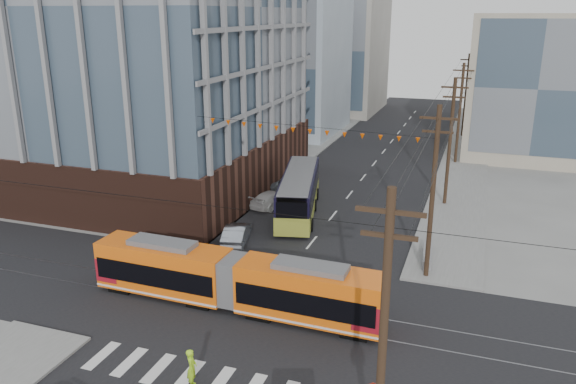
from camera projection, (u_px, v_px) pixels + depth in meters
The scene contains 15 objects.
ground at pixel (231, 344), 28.45m from camera, with size 160.00×160.00×0.00m, color slate.
office_building at pixel (114, 33), 51.68m from camera, with size 30.00×25.00×28.60m, color #381E16.
bg_bldg_nw_near at pixel (275, 66), 77.80m from camera, with size 18.00×16.00×18.00m, color #8C99A5.
bg_bldg_ne_near at pixel (533, 86), 64.14m from camera, with size 14.00×14.00×16.00m, color gray.
bg_bldg_nw_far at pixel (333, 50), 94.53m from camera, with size 16.00×18.00×20.00m, color gray.
bg_bldg_ne_far at pixel (538, 78), 81.80m from camera, with size 16.00×16.00×14.00m, color #8C99A5.
utility_pole_near at pixel (383, 344), 18.71m from camera, with size 0.30×0.30×11.00m, color black.
utility_pole_far at pixel (466, 96), 74.45m from camera, with size 0.30×0.30×11.00m, color black.
streetcar at pixel (233, 281), 31.58m from camera, with size 17.10×2.41×3.30m, color #E95E0E, non-canonical shape.
city_bus at pixel (299, 193), 46.68m from camera, with size 2.67×12.33×3.49m, color black, non-canonical shape.
parked_car_silver at pixel (237, 234), 40.73m from camera, with size 1.53×4.40×1.45m, color gray.
parked_car_white at pixel (273, 199), 48.53m from camera, with size 1.93×4.74×1.38m, color #B6B6B6.
parked_car_grey at pixel (289, 183), 53.28m from camera, with size 2.02×4.37×1.21m, color #535B61.
pedestrian at pixel (192, 368), 25.00m from camera, with size 0.69×0.45×1.88m, color #A8E81F.
jersey_barrier at pixel (427, 256), 37.93m from camera, with size 0.86×3.82×0.76m, color slate.
Camera 1 is at (10.88, -22.40, 16.05)m, focal length 35.00 mm.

